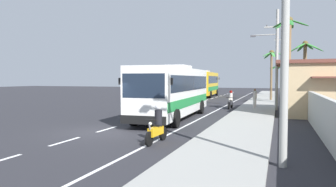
% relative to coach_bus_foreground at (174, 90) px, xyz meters
% --- Properties ---
extents(ground_plane, '(160.00, 160.00, 0.00)m').
position_rel_coach_bus_foreground_xyz_m(ground_plane, '(-1.89, -6.21, -1.92)').
color(ground_plane, '#28282D').
extents(sidewalk_kerb, '(3.20, 90.00, 0.14)m').
position_rel_coach_bus_foreground_xyz_m(sidewalk_kerb, '(4.91, 3.79, -1.85)').
color(sidewalk_kerb, '#999993').
rests_on(sidewalk_kerb, ground).
extents(lane_markings, '(3.80, 71.00, 0.01)m').
position_rel_coach_bus_foreground_xyz_m(lane_markings, '(0.28, 8.54, -1.92)').
color(lane_markings, white).
rests_on(lane_markings, ground).
extents(boundary_wall, '(0.24, 60.00, 1.91)m').
position_rel_coach_bus_foreground_xyz_m(boundary_wall, '(8.71, 7.79, -0.97)').
color(boundary_wall, '#B2B2AD').
rests_on(boundary_wall, ground).
extents(coach_bus_foreground, '(3.30, 11.22, 3.69)m').
position_rel_coach_bus_foreground_xyz_m(coach_bus_foreground, '(0.00, 0.00, 0.00)').
color(coach_bus_foreground, white).
rests_on(coach_bus_foreground, ground).
extents(coach_bus_far_lane, '(3.39, 10.76, 3.93)m').
position_rel_coach_bus_foreground_xyz_m(coach_bus_far_lane, '(-3.71, 25.81, 0.12)').
color(coach_bus_far_lane, gold).
rests_on(coach_bus_far_lane, ground).
extents(motorcycle_beside_bus, '(0.56, 1.96, 1.67)m').
position_rel_coach_bus_foreground_xyz_m(motorcycle_beside_bus, '(2.67, 8.19, -1.25)').
color(motorcycle_beside_bus, black).
rests_on(motorcycle_beside_bus, ground).
extents(motorcycle_trailing, '(0.56, 1.96, 1.65)m').
position_rel_coach_bus_foreground_xyz_m(motorcycle_trailing, '(1.96, -7.92, -1.25)').
color(motorcycle_trailing, black).
rests_on(motorcycle_trailing, ground).
extents(pedestrian_near_kerb, '(0.36, 0.36, 1.69)m').
position_rel_coach_bus_foreground_xyz_m(pedestrian_near_kerb, '(4.77, 8.39, -0.90)').
color(pedestrian_near_kerb, beige).
rests_on(pedestrian_near_kerb, sidewalk_kerb).
extents(utility_pole_nearest, '(2.97, 0.24, 8.54)m').
position_rel_coach_bus_foreground_xyz_m(utility_pole_nearest, '(6.88, -9.96, 2.62)').
color(utility_pole_nearest, '#9E9E99').
rests_on(utility_pole_nearest, ground).
extents(utility_pole_mid, '(3.30, 0.24, 8.61)m').
position_rel_coach_bus_foreground_xyz_m(utility_pole_mid, '(6.49, 8.15, 2.68)').
color(utility_pole_mid, '#9E9E99').
rests_on(utility_pole_mid, ground).
extents(utility_pole_far, '(2.00, 0.24, 9.79)m').
position_rel_coach_bus_foreground_xyz_m(utility_pole_far, '(7.00, 26.26, 3.14)').
color(utility_pole_far, '#9E9E99').
rests_on(utility_pole_far, ground).
extents(palm_nearest, '(2.54, 2.65, 6.20)m').
position_rel_coach_bus_foreground_xyz_m(palm_nearest, '(5.88, 19.68, 2.59)').
color(palm_nearest, brown).
rests_on(palm_nearest, ground).
extents(palm_second, '(2.64, 2.78, 7.26)m').
position_rel_coach_bus_foreground_xyz_m(palm_second, '(7.39, 4.46, 2.75)').
color(palm_second, brown).
rests_on(palm_second, ground).
extents(palm_third, '(3.50, 3.50, 6.55)m').
position_rel_coach_bus_foreground_xyz_m(palm_third, '(9.22, 14.23, 2.60)').
color(palm_third, brown).
rests_on(palm_third, ground).
extents(palm_fourth, '(3.87, 3.88, 5.25)m').
position_rel_coach_bus_foreground_xyz_m(palm_fourth, '(7.06, 31.40, 2.12)').
color(palm_fourth, brown).
rests_on(palm_fourth, ground).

